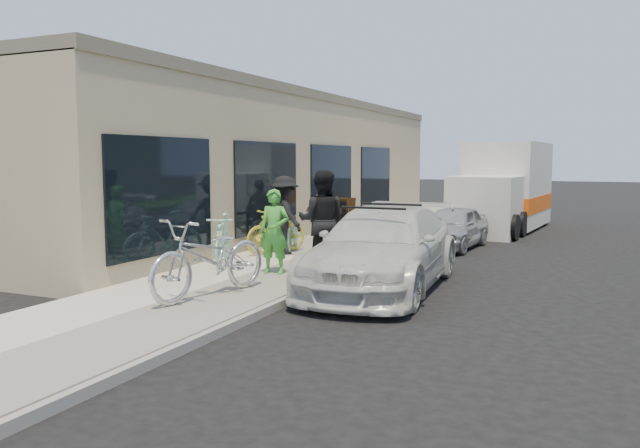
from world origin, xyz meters
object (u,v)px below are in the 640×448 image
(cruiser_bike_a, at_px, (223,241))
(sedan_silver, at_px, (452,227))
(sandwich_board, at_px, (343,214))
(moving_truck, at_px, (503,191))
(tandem_bike, at_px, (211,257))
(bystander_b, at_px, (324,211))
(cruiser_bike_c, at_px, (277,230))
(bystander_a, at_px, (285,215))
(cruiser_bike_b, at_px, (293,230))
(sedan_white, at_px, (383,248))
(bike_rack, at_px, (274,228))
(woman_rider, at_px, (274,231))
(man_standing, at_px, (322,221))

(cruiser_bike_a, bearing_deg, sedan_silver, 35.54)
(sandwich_board, xyz_separation_m, sedan_silver, (3.60, -1.32, -0.10))
(moving_truck, distance_m, tandem_bike, 13.10)
(bystander_b, bearing_deg, tandem_bike, -90.00)
(cruiser_bike_c, xyz_separation_m, bystander_a, (0.24, -0.05, 0.36))
(sedan_silver, bearing_deg, cruiser_bike_b, -136.20)
(sedan_white, bearing_deg, moving_truck, 83.62)
(cruiser_bike_c, bearing_deg, tandem_bike, -53.16)
(bike_rack, xyz_separation_m, cruiser_bike_c, (0.28, -0.38, -0.00))
(moving_truck, height_order, woman_rider, moving_truck)
(bike_rack, xyz_separation_m, sedan_white, (3.52, -2.44, 0.05))
(bystander_b, bearing_deg, bystander_a, -98.10)
(cruiser_bike_a, bearing_deg, cruiser_bike_b, 65.21)
(bike_rack, relative_size, woman_rider, 0.55)
(sedan_white, xyz_separation_m, bystander_b, (-3.03, 4.22, 0.23))
(bike_rack, xyz_separation_m, moving_truck, (4.08, 8.05, 0.58))
(cruiser_bike_c, height_order, bystander_b, bystander_b)
(sedan_silver, relative_size, cruiser_bike_c, 1.84)
(sedan_white, distance_m, cruiser_bike_c, 3.84)
(man_standing, xyz_separation_m, cruiser_bike_b, (-1.87, 2.45, -0.52))
(sandwich_board, xyz_separation_m, bystander_b, (0.56, -2.63, 0.30))
(bystander_a, height_order, bystander_b, bystander_a)
(sandwich_board, bearing_deg, sedan_white, -57.14)
(sedan_silver, xyz_separation_m, woman_rider, (-2.08, -5.74, 0.40))
(sedan_white, relative_size, sedan_silver, 1.59)
(sedan_silver, xyz_separation_m, bystander_b, (-3.04, -1.31, 0.40))
(sedan_white, relative_size, woman_rider, 3.20)
(tandem_bike, relative_size, cruiser_bike_a, 1.34)
(sedan_silver, xyz_separation_m, cruiser_bike_a, (-3.26, -5.66, 0.14))
(cruiser_bike_c, bearing_deg, sedan_silver, 68.30)
(sandwich_board, relative_size, man_standing, 0.50)
(sedan_white, height_order, woman_rider, woman_rider)
(woman_rider, distance_m, cruiser_bike_a, 1.22)
(tandem_bike, relative_size, man_standing, 1.23)
(moving_truck, bearing_deg, bike_rack, -111.91)
(sandwich_board, distance_m, woman_rider, 7.23)
(bystander_b, bearing_deg, cruiser_bike_a, -101.68)
(tandem_bike, height_order, cruiser_bike_a, tandem_bike)
(sedan_silver, xyz_separation_m, moving_truck, (0.54, 4.95, 0.71))
(tandem_bike, xyz_separation_m, bystander_b, (-1.01, 6.58, 0.18))
(sedan_white, xyz_separation_m, bystander_a, (-3.01, 2.00, 0.31))
(cruiser_bike_b, height_order, bystander_b, bystander_b)
(sedan_white, relative_size, tandem_bike, 2.14)
(sandwich_board, height_order, cruiser_bike_b, sandwich_board)
(man_standing, height_order, bystander_a, man_standing)
(sedan_white, height_order, moving_truck, moving_truck)
(cruiser_bike_a, height_order, bystander_b, bystander_b)
(moving_truck, bearing_deg, cruiser_bike_b, -111.52)
(bike_rack, height_order, sandwich_board, sandwich_board)
(cruiser_bike_a, bearing_deg, cruiser_bike_c, 65.13)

